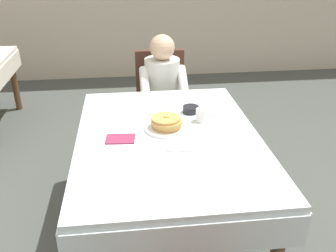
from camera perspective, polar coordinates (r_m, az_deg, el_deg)
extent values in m
plane|color=#474C47|center=(2.67, 0.04, -15.62)|extent=(14.00, 14.00, 0.00)
cube|color=silver|center=(2.25, 0.05, -1.88)|extent=(1.10, 1.50, 0.04)
cube|color=silver|center=(1.71, 3.18, -17.27)|extent=(1.10, 0.01, 0.18)
cube|color=silver|center=(2.98, -1.67, 3.11)|extent=(1.10, 0.01, 0.18)
cube|color=silver|center=(2.32, -13.79, -4.99)|extent=(0.01, 1.50, 0.18)
cube|color=silver|center=(2.43, 13.22, -3.39)|extent=(0.01, 1.50, 0.18)
cylinder|color=brown|center=(3.01, -10.40, -2.54)|extent=(0.07, 0.07, 0.70)
cylinder|color=brown|center=(3.09, 7.26, -1.57)|extent=(0.07, 0.07, 0.70)
cube|color=#4C2D23|center=(3.34, -0.90, 2.37)|extent=(0.44, 0.44, 0.05)
cube|color=#4C2D23|center=(3.43, -1.28, 7.77)|extent=(0.44, 0.06, 0.48)
cylinder|color=#2D2319|center=(3.31, 2.55, -2.31)|extent=(0.04, 0.04, 0.40)
cylinder|color=#2D2319|center=(3.27, -3.69, -2.66)|extent=(0.04, 0.04, 0.40)
cylinder|color=#2D2319|center=(3.62, 1.66, 0.41)|extent=(0.04, 0.04, 0.40)
cylinder|color=#2D2319|center=(3.59, -4.03, 0.11)|extent=(0.04, 0.04, 0.40)
cylinder|color=silver|center=(3.23, -0.90, 6.36)|extent=(0.30, 0.30, 0.46)
sphere|color=#D8AD8C|center=(3.11, -0.90, 12.04)|extent=(0.21, 0.21, 0.21)
cylinder|color=silver|center=(3.10, 2.33, 6.81)|extent=(0.08, 0.29, 0.23)
cylinder|color=silver|center=(3.06, -3.63, 6.57)|extent=(0.08, 0.29, 0.23)
cylinder|color=#383D51|center=(3.26, 0.88, -2.19)|extent=(0.10, 0.10, 0.45)
cylinder|color=#383D51|center=(3.25, -1.92, -2.35)|extent=(0.10, 0.10, 0.45)
cylinder|color=white|center=(2.31, -0.14, -0.28)|extent=(0.28, 0.28, 0.02)
cylinder|color=tan|center=(2.31, -0.28, 0.06)|extent=(0.18, 0.18, 0.02)
cylinder|color=tan|center=(2.30, -0.10, 0.40)|extent=(0.18, 0.18, 0.02)
cylinder|color=tan|center=(2.29, -0.20, 0.72)|extent=(0.20, 0.20, 0.02)
cylinder|color=tan|center=(2.28, -0.33, 1.16)|extent=(0.18, 0.18, 0.02)
cube|color=#F4E072|center=(2.28, -0.15, 1.52)|extent=(0.03, 0.03, 0.01)
cylinder|color=white|center=(2.41, 5.19, 1.68)|extent=(0.08, 0.08, 0.08)
torus|color=white|center=(2.42, 6.35, 1.83)|extent=(0.05, 0.01, 0.05)
cylinder|color=black|center=(2.54, 3.54, 2.58)|extent=(0.11, 0.11, 0.04)
cube|color=silver|center=(2.29, -4.82, -0.87)|extent=(0.03, 0.18, 0.00)
cube|color=silver|center=(2.33, 4.56, -0.37)|extent=(0.03, 0.20, 0.00)
cube|color=silver|center=(2.08, 1.82, -3.85)|extent=(0.15, 0.03, 0.00)
cube|color=#8C2D4C|center=(2.21, -7.37, -1.99)|extent=(0.18, 0.13, 0.01)
cube|color=silver|center=(4.13, -23.64, 7.64)|extent=(0.01, 1.10, 0.18)
cylinder|color=brown|center=(4.66, -22.63, 6.41)|extent=(0.07, 0.07, 0.70)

